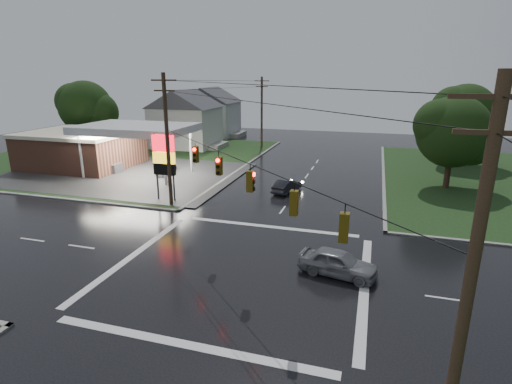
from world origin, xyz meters
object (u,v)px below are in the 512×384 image
(house_far, at_px, (211,111))
(tree_nw_behind, at_px, (87,107))
(pylon_sign, at_px, (164,157))
(tree_ne_near, at_px, (455,132))
(car_crossing, at_px, (338,263))
(tree_ne_far, at_px, (466,115))
(gas_station, at_px, (89,147))
(utility_pole_se, at_px, (469,285))
(utility_pole_nw, at_px, (167,139))
(house_near, at_px, (186,118))
(car_north, at_px, (287,186))
(car_pump, at_px, (166,168))
(utility_pole_n, at_px, (262,112))

(house_far, bearing_deg, tree_nw_behind, -123.44)
(pylon_sign, bearing_deg, tree_ne_near, 25.01)
(tree_ne_near, distance_m, car_crossing, 23.26)
(tree_nw_behind, bearing_deg, car_crossing, -36.45)
(tree_ne_far, bearing_deg, gas_station, -161.54)
(utility_pole_se, bearing_deg, utility_pole_nw, 135.00)
(house_near, distance_m, car_crossing, 44.05)
(utility_pole_se, relative_size, car_north, 2.88)
(gas_station, height_order, car_pump, gas_station)
(utility_pole_se, height_order, tree_nw_behind, utility_pole_se)
(utility_pole_nw, height_order, house_near, utility_pole_nw)
(gas_station, bearing_deg, car_north, -8.00)
(utility_pole_n, height_order, car_north, utility_pole_n)
(utility_pole_n, bearing_deg, car_north, -68.24)
(tree_ne_far, bearing_deg, pylon_sign, -139.65)
(utility_pole_n, bearing_deg, tree_ne_far, -8.55)
(utility_pole_n, xyz_separation_m, tree_ne_far, (26.65, -4.01, 0.71))
(utility_pole_n, height_order, tree_ne_near, utility_pole_n)
(pylon_sign, distance_m, tree_nw_behind, 30.49)
(utility_pole_n, distance_m, house_far, 16.00)
(gas_station, relative_size, utility_pole_n, 2.50)
(tree_ne_near, distance_m, car_north, 16.77)
(tree_ne_far, bearing_deg, utility_pole_n, 171.45)
(utility_pole_nw, relative_size, car_north, 2.88)
(gas_station, xyz_separation_m, house_near, (4.73, 16.30, 1.86))
(utility_pole_se, relative_size, tree_nw_behind, 1.10)
(house_near, height_order, tree_ne_far, tree_ne_far)
(pylon_sign, relative_size, utility_pole_nw, 0.55)
(utility_pole_nw, height_order, house_far, utility_pole_nw)
(pylon_sign, height_order, utility_pole_n, utility_pole_n)
(pylon_sign, relative_size, tree_ne_near, 0.67)
(utility_pole_nw, bearing_deg, house_near, 113.37)
(utility_pole_se, xyz_separation_m, car_pump, (-24.98, 29.08, -5.12))
(tree_ne_near, relative_size, car_pump, 2.18)
(utility_pole_se, xyz_separation_m, car_crossing, (-4.02, 10.45, -4.97))
(utility_pole_nw, relative_size, utility_pole_se, 1.00)
(pylon_sign, distance_m, house_far, 39.21)
(utility_pole_nw, relative_size, tree_ne_far, 1.12)
(utility_pole_se, bearing_deg, house_near, 123.79)
(tree_nw_behind, relative_size, car_north, 2.62)
(gas_station, height_order, tree_nw_behind, tree_nw_behind)
(pylon_sign, distance_m, house_near, 27.56)
(house_near, xyz_separation_m, tree_ne_far, (38.10, -2.01, 1.77))
(house_far, bearing_deg, tree_ne_far, -19.71)
(pylon_sign, height_order, tree_nw_behind, tree_nw_behind)
(pylon_sign, distance_m, utility_pole_n, 27.56)
(utility_pole_n, xyz_separation_m, car_north, (8.70, -21.80, -4.84))
(utility_pole_n, distance_m, house_near, 11.67)
(pylon_sign, bearing_deg, car_north, 30.46)
(house_near, distance_m, car_pump, 17.72)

